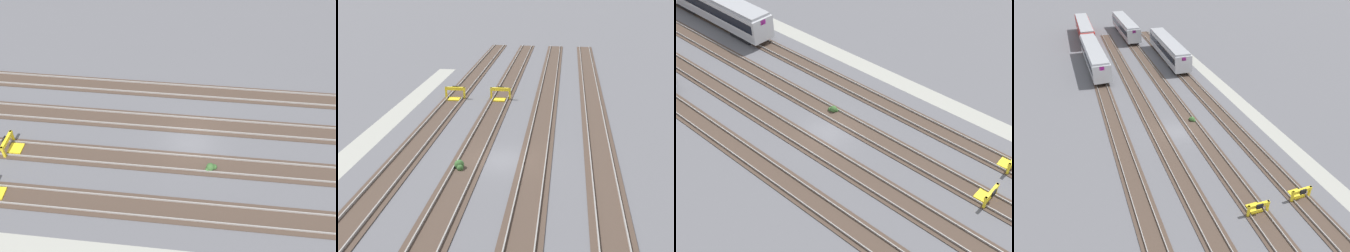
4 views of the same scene
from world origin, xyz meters
TOP-DOWN VIEW (x-y plane):
  - ground_plane at (0.00, 0.00)m, footprint 400.00×400.00m
  - service_walkway at (0.00, -10.62)m, footprint 54.00×2.00m
  - rail_track_nearest at (0.00, -6.63)m, footprint 90.00×2.24m
  - rail_track_near_inner at (0.00, -2.21)m, footprint 90.00×2.24m
  - rail_track_middle at (0.00, 2.21)m, footprint 90.00×2.24m
  - rail_track_far_inner at (0.00, 6.63)m, footprint 90.00×2.24m
  - subway_car_front_row_left_inner at (24.45, -6.58)m, footprint 18.06×3.26m
  - bumper_stop_nearest_track at (-14.06, -6.63)m, footprint 1.37×2.01m
  - bumper_stop_near_inner_track at (-14.37, -2.21)m, footprint 1.34×2.00m
  - weed_clump at (1.72, -2.59)m, footprint 0.92×0.70m

SIDE VIEW (x-z plane):
  - ground_plane at x=0.00m, z-range 0.00..0.00m
  - service_walkway at x=0.00m, z-range 0.00..0.01m
  - rail_track_nearest at x=0.00m, z-range -0.06..0.15m
  - rail_track_near_inner at x=0.00m, z-range -0.06..0.15m
  - rail_track_middle at x=0.00m, z-range -0.06..0.15m
  - rail_track_far_inner at x=0.00m, z-range -0.06..0.15m
  - weed_clump at x=1.72m, z-range -0.08..0.56m
  - bumper_stop_nearest_track at x=-14.06m, z-range -0.10..1.12m
  - bumper_stop_near_inner_track at x=-14.37m, z-range -0.10..1.12m
  - subway_car_front_row_left_inner at x=24.45m, z-range 0.19..3.89m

